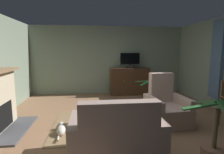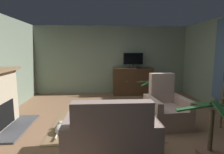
# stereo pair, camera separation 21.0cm
# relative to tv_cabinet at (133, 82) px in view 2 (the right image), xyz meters

# --- Properties ---
(ground_plane) EXTENTS (6.34, 6.65, 0.04)m
(ground_plane) POSITION_rel_tv_cabinet_xyz_m (-0.78, -2.72, -0.50)
(ground_plane) COLOR #936B4C
(wall_back) EXTENTS (6.34, 0.10, 2.56)m
(wall_back) POSITION_rel_tv_cabinet_xyz_m (-0.78, 0.35, 0.80)
(wall_back) COLOR gray
(wall_back) RESTS_ON ground_plane
(curtain_panel_far) EXTENTS (0.10, 0.44, 2.15)m
(curtain_panel_far) POSITION_rel_tv_cabinet_xyz_m (2.03, -2.01, 0.93)
(curtain_panel_far) COLOR slate
(rug_central) EXTENTS (2.28, 1.85, 0.01)m
(rug_central) POSITION_rel_tv_cabinet_xyz_m (-1.13, -2.79, -0.47)
(rug_central) COLOR #8E704C
(rug_central) RESTS_ON ground_plane
(tv_cabinet) EXTENTS (1.45, 0.56, 1.00)m
(tv_cabinet) POSITION_rel_tv_cabinet_xyz_m (0.00, 0.00, 0.00)
(tv_cabinet) COLOR black
(tv_cabinet) RESTS_ON ground_plane
(television) EXTENTS (0.72, 0.20, 0.56)m
(television) POSITION_rel_tv_cabinet_xyz_m (0.00, -0.05, 0.82)
(television) COLOR black
(television) RESTS_ON tv_cabinet
(coffee_table) EXTENTS (1.07, 0.53, 0.43)m
(coffee_table) POSITION_rel_tv_cabinet_xyz_m (-1.15, -2.85, -0.10)
(coffee_table) COLOR #422B19
(coffee_table) RESTS_ON ground_plane
(tv_remote) EXTENTS (0.17, 0.07, 0.02)m
(tv_remote) POSITION_rel_tv_cabinet_xyz_m (-1.05, -2.99, -0.04)
(tv_remote) COLOR black
(tv_remote) RESTS_ON coffee_table
(folded_newspaper) EXTENTS (0.32, 0.24, 0.01)m
(folded_newspaper) POSITION_rel_tv_cabinet_xyz_m (-0.97, -2.75, -0.05)
(folded_newspaper) COLOR silver
(folded_newspaper) RESTS_ON coffee_table
(sofa_floral) EXTENTS (1.41, 0.87, 0.99)m
(sofa_floral) POSITION_rel_tv_cabinet_xyz_m (-1.06, -4.10, -0.15)
(sofa_floral) COLOR #A3897F
(sofa_floral) RESTS_ON ground_plane
(armchair_by_fireplace) EXTENTS (0.89, 0.95, 1.13)m
(armchair_by_fireplace) POSITION_rel_tv_cabinet_xyz_m (0.26, -2.85, -0.14)
(armchair_by_fireplace) COLOR #BC9E8E
(armchair_by_fireplace) RESTS_ON ground_plane
(potted_plant_small_fern_corner) EXTENTS (0.75, 0.60, 0.84)m
(potted_plant_small_fern_corner) POSITION_rel_tv_cabinet_xyz_m (0.24, -1.81, -0.27)
(potted_plant_small_fern_corner) COLOR beige
(potted_plant_small_fern_corner) RESTS_ON ground_plane
(cat) EXTENTS (0.21, 0.66, 0.19)m
(cat) POSITION_rel_tv_cabinet_xyz_m (-2.04, -3.15, -0.39)
(cat) COLOR beige
(cat) RESTS_ON ground_plane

